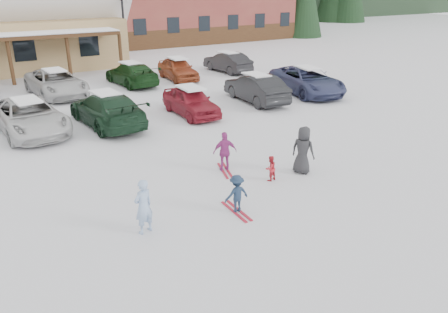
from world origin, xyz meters
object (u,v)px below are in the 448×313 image
child_navy (237,194)px  parked_car_6 (307,80)px  parked_car_11 (131,74)px  parked_car_13 (228,62)px  child_magenta (225,152)px  parked_car_3 (107,109)px  parked_car_12 (178,69)px  parked_car_10 (56,83)px  adult_skier (143,207)px  parked_car_5 (256,88)px  lamp_post (123,18)px  parked_car_4 (191,101)px  bystander_dark (303,150)px  parked_car_2 (29,116)px  toddler_red (270,168)px

child_navy → parked_car_6: bearing=-136.6°
parked_car_11 → parked_car_13: bearing=178.7°
child_magenta → parked_car_3: parked_car_3 is taller
child_navy → parked_car_12: (6.53, 17.60, 0.15)m
parked_car_10 → parked_car_13: size_ratio=1.25×
adult_skier → child_navy: adult_skier is taller
parked_car_5 → parked_car_11: 8.82m
lamp_post → parked_car_13: size_ratio=1.47×
parked_car_4 → parked_car_12: 8.65m
parked_car_3 → parked_car_5: (8.31, -0.03, -0.01)m
child_magenta → parked_car_5: (6.39, 7.26, 0.05)m
lamp_post → child_navy: (-5.30, -24.40, -3.02)m
child_navy → parked_car_11: size_ratio=0.23×
child_navy → parked_car_13: bearing=-118.9°
child_magenta → parked_car_6: parked_car_6 is taller
bystander_dark → parked_car_5: size_ratio=0.36×
lamp_post → parked_car_11: size_ratio=1.30×
parked_car_2 → parked_car_11: size_ratio=1.09×
bystander_dark → child_magenta: bearing=28.8°
parked_car_12 → parked_car_3: bearing=-130.2°
child_magenta → parked_car_10: parked_car_10 is taller
bystander_dark → parked_car_2: bearing=11.1°
toddler_red → parked_car_6: parked_car_6 is taller
parked_car_3 → parked_car_13: size_ratio=1.22×
toddler_red → bystander_dark: size_ratio=0.52×
lamp_post → parked_car_2: (-9.21, -13.70, -2.85)m
parked_car_4 → parked_car_12: (3.13, 8.07, 0.03)m
parked_car_11 → toddler_red: bearing=80.9°
bystander_dark → parked_car_4: bearing=-26.3°
bystander_dark → parked_car_11: size_ratio=0.34×
child_navy → parked_car_3: parked_car_3 is taller
parked_car_3 → parked_car_4: parked_car_3 is taller
lamp_post → child_magenta: bearing=-100.6°
child_magenta → parked_car_10: (-2.73, 14.43, 0.04)m
bystander_dark → parked_car_11: (-0.20, 16.45, -0.13)m
parked_car_13 → bystander_dark: bearing=62.1°
parked_car_13 → toddler_red: bearing=58.3°
adult_skier → parked_car_13: (13.48, 17.82, -0.05)m
child_navy → parked_car_2: bearing=-68.0°
bystander_dark → parked_car_12: bearing=-37.3°
child_magenta → child_navy: bearing=82.3°
adult_skier → parked_car_5: bearing=-153.9°
lamp_post → child_magenta: size_ratio=4.47×
parked_car_2 → parked_car_6: 15.27m
child_navy → parked_car_3: (-0.67, 10.00, 0.20)m
parked_car_10 → parked_car_11: size_ratio=1.10×
toddler_red → parked_car_5: 10.33m
parked_car_5 → child_magenta: bearing=52.0°
parked_car_10 → bystander_dark: bearing=-78.6°
child_magenta → parked_car_10: bearing=-62.3°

